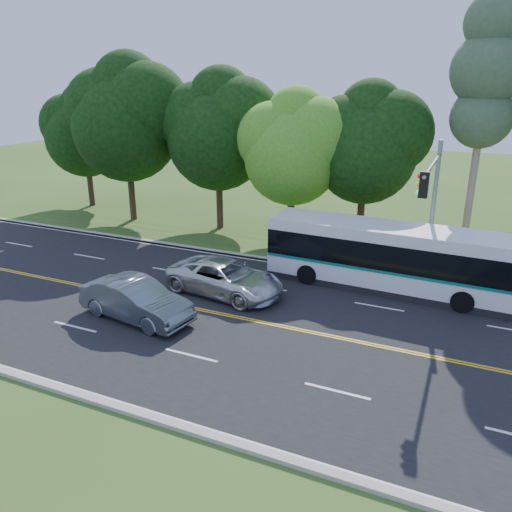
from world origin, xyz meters
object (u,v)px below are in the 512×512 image
at_px(traffic_signal, 431,199).
at_px(transit_bus, 392,259).
at_px(suv, 225,278).
at_px(sedan, 136,300).

distance_m(traffic_signal, transit_bus, 3.44).
relative_size(transit_bus, suv, 2.12).
bearing_deg(sedan, suv, -21.01).
relative_size(sedan, suv, 0.91).
xyz_separation_m(traffic_signal, transit_bus, (-1.44, 0.36, -3.10)).
bearing_deg(traffic_signal, suv, -158.37).
distance_m(traffic_signal, sedan, 13.41).
bearing_deg(traffic_signal, sedan, -145.76).
xyz_separation_m(transit_bus, sedan, (-9.19, -7.59, -0.70)).
relative_size(transit_bus, sedan, 2.35).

